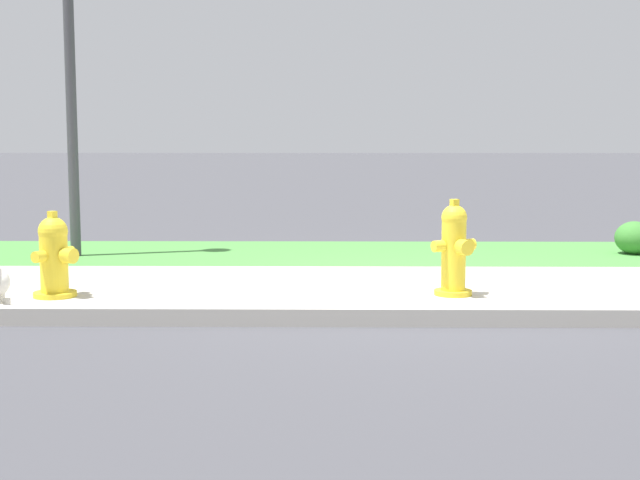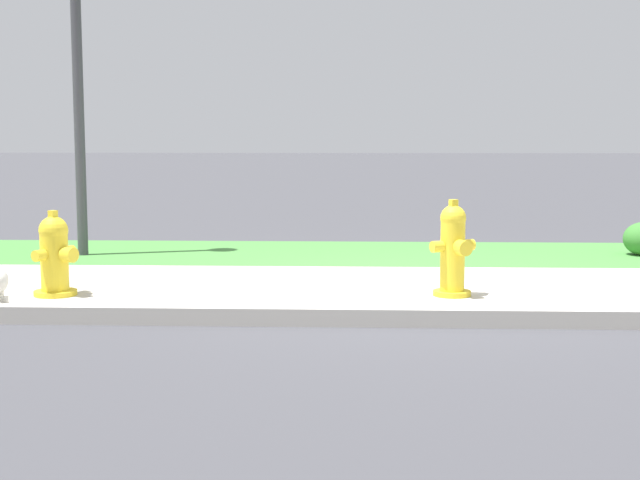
{
  "view_description": "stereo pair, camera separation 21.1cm",
  "coord_description": "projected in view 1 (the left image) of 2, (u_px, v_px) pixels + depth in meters",
  "views": [
    {
      "loc": [
        -0.66,
        -7.27,
        1.27
      ],
      "look_at": [
        -0.75,
        0.16,
        0.4
      ],
      "focal_mm": 50.0,
      "sensor_mm": 36.0,
      "label": 1
    },
    {
      "loc": [
        -0.45,
        -7.27,
        1.27
      ],
      "look_at": [
        -0.75,
        0.16,
        0.4
      ],
      "focal_mm": 50.0,
      "sensor_mm": 36.0,
      "label": 2
    }
  ],
  "objects": [
    {
      "name": "ground_plane",
      "position": [
        410.0,
        290.0,
        7.36
      ],
      "size": [
        120.0,
        120.0,
        0.0
      ],
      "primitive_type": "plane",
      "color": "#424247"
    },
    {
      "name": "street_curb",
      "position": [
        428.0,
        316.0,
        6.01
      ],
      "size": [
        18.0,
        0.16,
        0.12
      ],
      "primitive_type": "cube",
      "color": "#BCB7AD",
      "rests_on": "ground"
    },
    {
      "name": "shrub_bush_near_lamp",
      "position": [
        635.0,
        238.0,
        9.6
      ],
      "size": [
        0.42,
        0.42,
        0.36
      ],
      "color": "#3D7F33",
      "rests_on": "ground"
    },
    {
      "name": "sidewalk_pavement",
      "position": [
        410.0,
        290.0,
        7.36
      ],
      "size": [
        18.0,
        2.55,
        0.01
      ],
      "primitive_type": "cube",
      "color": "#BCB7AD",
      "rests_on": "ground"
    },
    {
      "name": "grass_verge",
      "position": [
        391.0,
        253.0,
        9.68
      ],
      "size": [
        18.0,
        2.12,
        0.01
      ],
      "primitive_type": "cube",
      "color": "#47893D",
      "rests_on": "ground"
    },
    {
      "name": "fire_hydrant_mid_block",
      "position": [
        454.0,
        250.0,
        7.05
      ],
      "size": [
        0.38,
        0.35,
        0.78
      ],
      "rotation": [
        0.0,
        0.0,
        3.59
      ],
      "color": "yellow",
      "rests_on": "ground"
    },
    {
      "name": "fire_hydrant_far_end",
      "position": [
        54.0,
        257.0,
        6.98
      ],
      "size": [
        0.38,
        0.39,
        0.69
      ],
      "rotation": [
        0.0,
        0.0,
        4.24
      ],
      "color": "yellow",
      "rests_on": "ground"
    }
  ]
}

